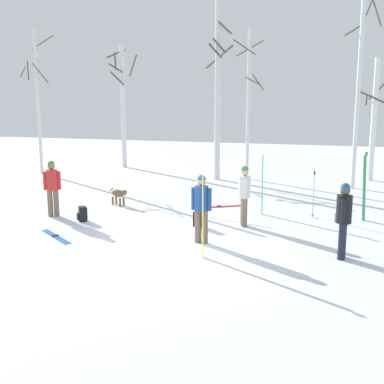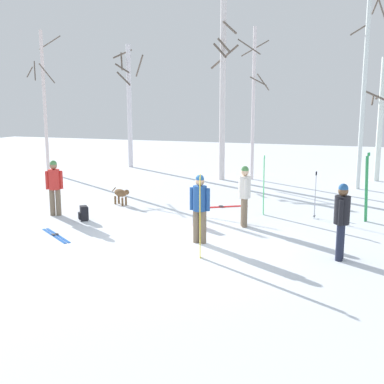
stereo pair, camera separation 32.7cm
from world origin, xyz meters
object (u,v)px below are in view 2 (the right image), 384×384
person_0 (200,204)px  backpack_1 (84,213)px  dog (121,194)px  birch_tree_0 (44,100)px  ski_pair_lying_0 (56,235)px  birch_tree_3 (254,102)px  birch_tree_1 (129,103)px  ski_pair_planted_2 (200,216)px  person_3 (244,192)px  ski_poles_0 (315,194)px  ski_pair_planted_0 (367,188)px  water_bottle_0 (342,217)px  backpack_0 (199,220)px  ski_pair_planted_1 (264,185)px  water_bottle_1 (337,219)px  ski_pair_lying_1 (222,207)px  person_1 (54,184)px  birch_tree_4 (364,87)px  birch_tree_5 (380,118)px  person_2 (342,217)px

person_0 → backpack_1: bearing=166.2°
dog → birch_tree_0: birch_tree_0 is taller
ski_pair_lying_0 → birch_tree_3: birch_tree_3 is taller
birch_tree_3 → birch_tree_1: bearing=165.0°
ski_pair_planted_2 → backpack_1: 4.83m
person_3 → ski_poles_0: person_3 is taller
ski_pair_planted_0 → water_bottle_0: ski_pair_planted_0 is taller
dog → water_bottle_0: size_ratio=3.76×
ski_poles_0 → backpack_0: (-2.94, -2.19, -0.55)m
ski_pair_planted_1 → water_bottle_1: 2.41m
ski_pair_planted_2 → water_bottle_0: 5.46m
ski_pair_planted_1 → water_bottle_1: bearing=-9.1°
water_bottle_0 → birch_tree_3: size_ratio=0.03×
birch_tree_0 → ski_poles_0: bearing=-21.0°
dog → water_bottle_0: dog is taller
ski_pair_lying_0 → ski_pair_lying_1: same height
ski_pair_lying_0 → person_1: bearing=125.5°
ski_poles_0 → birch_tree_3: 8.01m
dog → birch_tree_4: size_ratio=0.11×
water_bottle_1 → birch_tree_5: (1.20, 8.47, 2.64)m
birch_tree_0 → water_bottle_1: bearing=-21.4°
person_2 → water_bottle_0: (-0.13, 3.71, -0.88)m
ski_pair_planted_2 → person_2: bearing=16.3°
person_2 → birch_tree_1: bearing=133.0°
person_2 → birch_tree_5: birch_tree_5 is taller
person_3 → ski_pair_planted_1: size_ratio=0.92×
water_bottle_0 → birch_tree_4: 6.99m
person_0 → backpack_0: 1.69m
water_bottle_0 → backpack_1: bearing=-160.3°
person_2 → ski_pair_planted_0: bearing=82.4°
ski_pair_planted_1 → backpack_1: bearing=-151.6°
birch_tree_1 → ski_pair_planted_0: bearing=-35.4°
water_bottle_0 → birch_tree_4: birch_tree_4 is taller
ski_pair_planted_2 → ski_pair_lying_0: 4.23m
ski_pair_planted_0 → water_bottle_0: 1.11m
backpack_0 → backpack_1: bearing=-172.8°
birch_tree_0 → birch_tree_1: size_ratio=1.06×
ski_pair_lying_1 → backpack_1: bearing=-136.5°
ski_pair_lying_0 → ski_pair_lying_1: bearing=57.2°
water_bottle_1 → dog: bearing=179.3°
backpack_1 → water_bottle_1: bearing=17.7°
ski_pair_lying_1 → birch_tree_4: birch_tree_4 is taller
birch_tree_4 → water_bottle_1: bearing=-94.4°
ski_pair_planted_2 → backpack_0: 2.69m
ski_pair_lying_1 → water_bottle_1: bearing=-14.0°
person_0 → water_bottle_0: size_ratio=7.65×
ski_pair_lying_0 → birch_tree_1: bearing=109.0°
birch_tree_3 → birch_tree_0: bearing=-171.1°
person_1 → ski_poles_0: size_ratio=1.21×
water_bottle_1 → birch_tree_1: birch_tree_1 is taller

